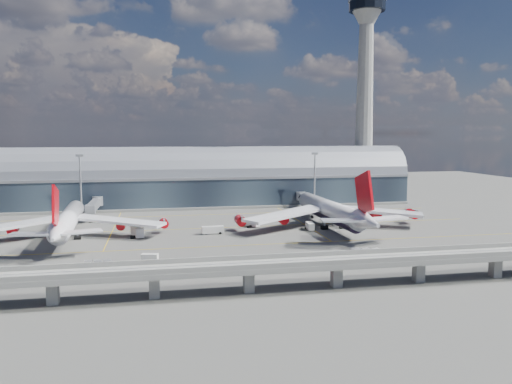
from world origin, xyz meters
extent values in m
plane|color=#474744|center=(0.00, 0.00, 0.00)|extent=(500.00, 500.00, 0.00)
cube|color=gold|center=(0.00, -10.00, 0.01)|extent=(200.00, 0.25, 0.01)
cube|color=gold|center=(0.00, 20.00, 0.01)|extent=(200.00, 0.25, 0.01)
cube|color=gold|center=(0.00, 50.00, 0.01)|extent=(200.00, 0.25, 0.01)
cube|color=gold|center=(-35.00, 30.00, 0.01)|extent=(0.25, 80.00, 0.01)
cube|color=gold|center=(35.00, 30.00, 0.01)|extent=(0.25, 80.00, 0.01)
cube|color=#202935|center=(0.00, 78.00, 7.00)|extent=(200.00, 28.00, 14.00)
cylinder|color=gray|center=(0.00, 78.00, 14.00)|extent=(200.00, 28.00, 28.00)
cube|color=gray|center=(0.00, 64.00, 14.00)|extent=(200.00, 1.00, 1.20)
cube|color=gray|center=(0.00, 78.00, 0.60)|extent=(200.00, 30.00, 1.20)
cube|color=gray|center=(85.00, 83.00, 4.00)|extent=(18.00, 18.00, 8.00)
cone|color=gray|center=(85.00, 83.00, 45.00)|extent=(10.00, 10.00, 90.00)
cone|color=gray|center=(85.00, 83.00, 92.00)|extent=(16.00, 16.00, 8.00)
cylinder|color=black|center=(85.00, 83.00, 97.00)|extent=(18.00, 18.00, 5.00)
cylinder|color=gray|center=(85.00, 83.00, 100.00)|extent=(19.00, 19.00, 1.50)
cube|color=gray|center=(0.00, -55.00, 5.50)|extent=(220.00, 8.50, 1.20)
cube|color=gray|center=(0.00, -59.00, 6.60)|extent=(220.00, 0.40, 1.20)
cube|color=gray|center=(0.00, -51.00, 6.60)|extent=(220.00, 0.40, 1.20)
cube|color=gray|center=(0.00, -56.50, 6.15)|extent=(220.00, 0.12, 0.12)
cube|color=gray|center=(0.00, -53.50, 6.15)|extent=(220.00, 0.12, 0.12)
cube|color=gray|center=(-40.00, -55.00, 2.50)|extent=(2.20, 2.20, 5.00)
cube|color=gray|center=(-20.00, -55.00, 2.50)|extent=(2.20, 2.20, 5.00)
cube|color=gray|center=(0.00, -55.00, 2.50)|extent=(2.20, 2.20, 5.00)
cube|color=gray|center=(20.00, -55.00, 2.50)|extent=(2.20, 2.20, 5.00)
cube|color=gray|center=(40.00, -55.00, 2.50)|extent=(2.20, 2.20, 5.00)
cube|color=gray|center=(60.00, -55.00, 2.50)|extent=(2.20, 2.20, 5.00)
cylinder|color=gray|center=(-50.00, 55.00, 12.50)|extent=(0.70, 0.70, 25.00)
cube|color=gray|center=(-50.00, 55.00, 25.20)|extent=(3.00, 0.40, 1.00)
cylinder|color=gray|center=(50.00, 55.00, 12.50)|extent=(0.70, 0.70, 25.00)
cube|color=gray|center=(50.00, 55.00, 25.20)|extent=(3.00, 0.40, 1.00)
cylinder|color=white|center=(-48.12, 12.35, 5.96)|extent=(9.13, 51.23, 6.15)
cone|color=white|center=(-49.78, 40.67, 5.96)|extent=(6.59, 8.03, 6.15)
cone|color=white|center=(-46.34, -17.88, 6.73)|extent=(6.81, 11.87, 6.15)
cube|color=#BD0810|center=(-46.51, -15.00, 14.32)|extent=(1.35, 11.51, 12.72)
cube|color=white|center=(-64.06, 9.49, 5.19)|extent=(30.45, 22.69, 2.48)
cube|color=white|center=(-31.95, 11.38, 5.19)|extent=(31.36, 19.90, 2.48)
cylinder|color=#BD0810|center=(-64.77, 11.38, 3.46)|extent=(3.35, 4.98, 3.07)
cylinder|color=#BD0810|center=(-31.47, 13.33, 3.46)|extent=(3.35, 4.98, 3.07)
cylinder|color=#BD0810|center=(-17.20, 14.17, 3.46)|extent=(3.35, 4.98, 3.07)
cylinder|color=gray|center=(-49.17, 30.29, 1.44)|extent=(0.48, 0.48, 2.88)
cylinder|color=gray|center=(-50.96, 8.34, 1.44)|extent=(0.58, 0.58, 2.88)
cylinder|color=gray|center=(-44.83, 8.70, 1.44)|extent=(0.58, 0.58, 2.88)
cylinder|color=black|center=(-50.96, 8.34, 0.53)|extent=(2.19, 1.56, 1.44)
cylinder|color=black|center=(-44.83, 8.70, 0.53)|extent=(2.19, 1.56, 1.44)
cylinder|color=white|center=(42.67, 14.13, 6.52)|extent=(7.97, 53.64, 6.41)
cone|color=white|center=(41.80, 44.18, 6.52)|extent=(6.67, 9.03, 6.41)
cone|color=white|center=(43.62, -18.12, 7.41)|extent=(6.80, 13.45, 6.41)
cube|color=#BD0810|center=(43.52, -14.81, 15.81)|extent=(1.16, 13.24, 14.64)
cube|color=white|center=(25.43, 11.42, 5.64)|extent=(33.36, 24.20, 2.74)
cube|color=white|center=(60.05, 12.43, 5.64)|extent=(33.82, 22.72, 2.74)
cylinder|color=black|center=(42.67, 14.13, 4.76)|extent=(6.85, 48.13, 5.45)
cylinder|color=#BD0810|center=(24.72, 13.61, 3.65)|extent=(3.70, 5.63, 3.54)
cylinder|color=#BD0810|center=(9.33, 13.16, 3.65)|extent=(3.70, 5.63, 3.54)
cylinder|color=#BD0810|center=(60.63, 14.66, 3.65)|extent=(3.70, 5.63, 3.54)
cylinder|color=#BD0810|center=(76.01, 15.11, 3.65)|extent=(3.70, 5.63, 3.54)
cylinder|color=gray|center=(42.12, 32.98, 1.66)|extent=(0.55, 0.55, 3.32)
cylinder|color=gray|center=(39.27, 9.61, 1.66)|extent=(0.66, 0.66, 3.32)
cylinder|color=gray|center=(46.34, 9.81, 1.66)|extent=(0.66, 0.66, 3.32)
cylinder|color=black|center=(39.27, 9.61, 0.61)|extent=(2.48, 1.73, 1.66)
cylinder|color=black|center=(46.34, 9.81, 0.61)|extent=(2.48, 1.73, 1.66)
cube|color=gray|center=(-44.62, 52.00, 5.20)|extent=(3.00, 24.00, 3.00)
cube|color=gray|center=(-44.62, 40.00, 5.20)|extent=(3.60, 3.60, 3.40)
cylinder|color=gray|center=(-44.62, 64.00, 5.20)|extent=(4.40, 4.40, 4.00)
cylinder|color=gray|center=(-44.62, 40.00, 1.70)|extent=(0.50, 0.50, 3.40)
cylinder|color=black|center=(-44.62, 40.00, 0.35)|extent=(1.40, 0.80, 0.80)
cube|color=gray|center=(46.17, 50.00, 5.20)|extent=(3.00, 28.00, 3.00)
cube|color=gray|center=(46.17, 36.00, 5.20)|extent=(3.60, 3.60, 3.40)
cylinder|color=gray|center=(46.17, 64.00, 5.20)|extent=(4.40, 4.40, 4.00)
cylinder|color=gray|center=(46.17, 36.00, 1.70)|extent=(0.50, 0.50, 3.40)
cylinder|color=black|center=(46.17, 36.00, 0.35)|extent=(1.40, 0.80, 0.80)
cube|color=silver|center=(-25.94, 9.15, 1.82)|extent=(4.75, 8.36, 2.95)
cylinder|color=black|center=(-25.22, 11.59, 0.51)|extent=(3.01, 1.78, 1.02)
cylinder|color=black|center=(-26.66, 6.71, 0.51)|extent=(3.01, 1.78, 1.02)
cube|color=silver|center=(-21.39, -26.28, 1.39)|extent=(4.71, 3.02, 2.26)
cylinder|color=black|center=(-20.04, -25.93, 0.39)|extent=(1.30, 2.30, 0.78)
cylinder|color=black|center=(-22.74, -26.63, 0.39)|extent=(1.30, 2.30, 0.78)
cube|color=silver|center=(-0.86, 9.03, 1.49)|extent=(7.55, 2.54, 2.42)
cylinder|color=black|center=(1.52, 8.90, 0.42)|extent=(0.96, 2.37, 0.84)
cylinder|color=black|center=(-3.24, 9.16, 0.42)|extent=(0.96, 2.37, 0.84)
cube|color=silver|center=(33.80, 9.40, 1.48)|extent=(2.55, 5.71, 2.41)
cylinder|color=black|center=(33.66, 11.18, 0.42)|extent=(2.37, 1.01, 0.83)
cylinder|color=black|center=(33.93, 7.63, 0.42)|extent=(2.37, 1.01, 0.83)
cube|color=silver|center=(61.22, 44.99, 1.62)|extent=(4.08, 5.56, 2.63)
cylinder|color=black|center=(61.84, 46.49, 0.45)|extent=(2.68, 1.81, 0.91)
cylinder|color=black|center=(60.60, 43.50, 0.45)|extent=(2.68, 1.81, 0.91)
cube|color=silver|center=(14.75, 19.47, 1.54)|extent=(5.26, 5.93, 2.50)
cylinder|color=black|center=(15.87, 20.94, 0.43)|extent=(2.44, 2.15, 0.87)
cylinder|color=black|center=(13.63, 18.00, 0.43)|extent=(2.44, 2.15, 0.87)
cube|color=gray|center=(-36.97, -27.04, 0.24)|extent=(2.32, 1.59, 0.28)
cube|color=silver|center=(-36.97, -27.04, 0.99)|extent=(1.94, 1.48, 1.41)
cube|color=gray|center=(-34.52, -27.13, 0.24)|extent=(2.32, 1.59, 0.28)
cube|color=silver|center=(-34.52, -27.13, 0.99)|extent=(1.94, 1.48, 1.41)
cube|color=gray|center=(-32.08, -27.23, 0.24)|extent=(2.32, 1.59, 0.28)
cube|color=silver|center=(-32.08, -27.23, 0.99)|extent=(1.94, 1.48, 1.41)
cube|color=gray|center=(35.60, -28.13, 0.27)|extent=(2.98, 2.37, 0.33)
cube|color=silver|center=(35.60, -28.13, 1.14)|extent=(2.53, 2.15, 1.63)
cube|color=gray|center=(38.32, -28.90, 0.27)|extent=(2.98, 2.37, 0.33)
cube|color=silver|center=(38.32, -28.90, 1.14)|extent=(2.53, 2.15, 1.63)
cube|color=gray|center=(41.04, -29.66, 0.27)|extent=(2.98, 2.37, 0.33)
cube|color=silver|center=(41.04, -29.66, 1.14)|extent=(2.53, 2.15, 1.63)
camera|label=1|loc=(-18.65, -158.00, 34.16)|focal=35.00mm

